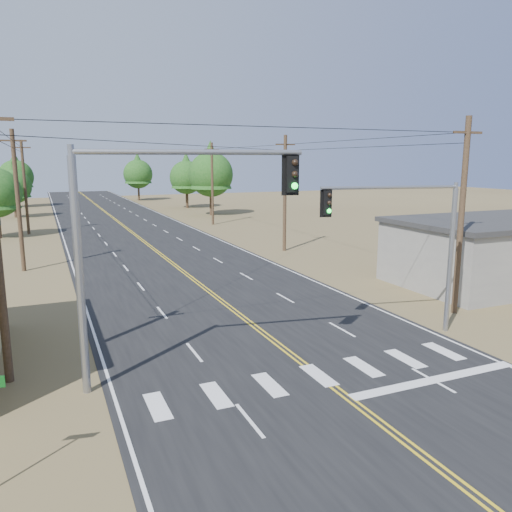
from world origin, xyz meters
TOP-DOWN VIEW (x-y plane):
  - road at (0.00, 30.00)m, footprint 15.00×200.00m
  - building_right at (19.00, 16.00)m, footprint 15.00×8.00m
  - utility_pole_left_mid at (-10.50, 32.00)m, footprint 1.80×0.30m
  - utility_pole_left_far at (-10.50, 52.00)m, footprint 1.80×0.30m
  - utility_pole_right_near at (10.50, 12.00)m, footprint 1.80×0.30m
  - utility_pole_right_mid at (10.50, 32.00)m, footprint 1.80×0.30m
  - utility_pole_right_far at (10.50, 52.00)m, footprint 1.80×0.30m
  - signal_mast_left at (-5.76, 9.61)m, footprint 7.65×1.68m
  - signal_mast_right at (6.15, 10.36)m, footprint 6.32×1.47m
  - tree_left_mid at (-12.40, 70.20)m, footprint 4.70×4.70m
  - tree_left_far at (-12.67, 87.47)m, footprint 5.63×5.63m
  - tree_right_near at (13.72, 62.37)m, footprint 6.42×6.42m
  - tree_right_mid at (13.54, 74.89)m, footprint 5.55×5.55m
  - tree_right_far at (9.00, 94.35)m, footprint 5.69×5.69m

SIDE VIEW (x-z plane):
  - road at x=0.00m, z-range 0.00..0.02m
  - building_right at x=19.00m, z-range 0.00..4.00m
  - signal_mast_right at x=6.15m, z-range 1.27..8.17m
  - tree_left_mid at x=-12.40m, z-range 0.87..8.71m
  - utility_pole_left_mid at x=-10.50m, z-range 0.12..10.12m
  - utility_pole_left_far at x=-10.50m, z-range 0.12..10.12m
  - utility_pole_right_near at x=10.50m, z-range 0.12..10.12m
  - utility_pole_right_mid at x=10.50m, z-range 0.12..10.12m
  - utility_pole_right_far at x=10.50m, z-range 0.12..10.12m
  - tree_right_mid at x=13.54m, z-range 1.03..10.29m
  - signal_mast_left at x=-5.76m, z-range 1.53..9.88m
  - tree_left_far at x=-12.67m, z-range 1.05..10.42m
  - tree_right_far at x=9.00m, z-range 1.06..10.55m
  - tree_right_near at x=13.72m, z-range 1.20..11.89m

